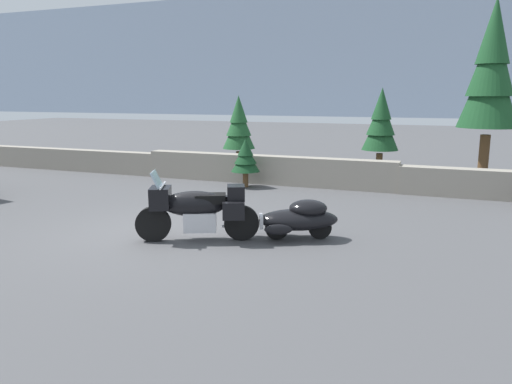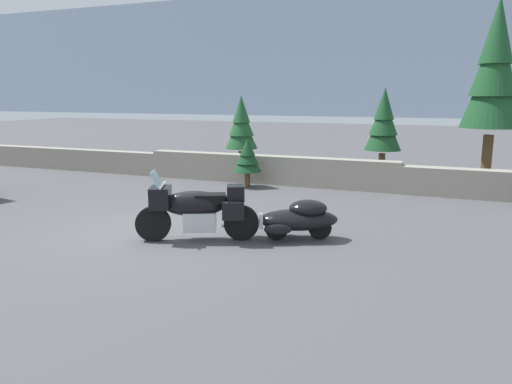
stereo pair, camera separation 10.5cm
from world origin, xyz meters
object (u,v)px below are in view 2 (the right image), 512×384
(touring_motorcycle, at_px, (197,208))
(pine_tree_secondary, at_px, (241,125))
(pine_tree_far_right, at_px, (384,123))
(pine_tree_tall, at_px, (495,70))
(car_shaped_trailer, at_px, (299,218))

(touring_motorcycle, height_order, pine_tree_secondary, pine_tree_secondary)
(pine_tree_secondary, xyz_separation_m, pine_tree_far_right, (4.73, 0.55, 0.15))
(touring_motorcycle, relative_size, pine_tree_tall, 0.40)
(car_shaped_trailer, distance_m, pine_tree_secondary, 8.29)
(pine_tree_tall, relative_size, pine_tree_secondary, 2.01)
(touring_motorcycle, distance_m, car_shaped_trailer, 1.93)
(touring_motorcycle, xyz_separation_m, car_shaped_trailer, (1.75, 0.79, -0.21))
(car_shaped_trailer, xyz_separation_m, pine_tree_tall, (3.53, 7.18, 2.99))
(touring_motorcycle, xyz_separation_m, pine_tree_far_right, (2.23, 8.34, 1.22))
(pine_tree_tall, distance_m, pine_tree_secondary, 7.97)
(car_shaped_trailer, relative_size, pine_tree_secondary, 0.80)
(pine_tree_tall, height_order, pine_tree_secondary, pine_tree_tall)
(pine_tree_tall, bearing_deg, pine_tree_secondary, -178.67)
(pine_tree_secondary, distance_m, pine_tree_far_right, 4.76)
(touring_motorcycle, bearing_deg, car_shaped_trailer, 24.27)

